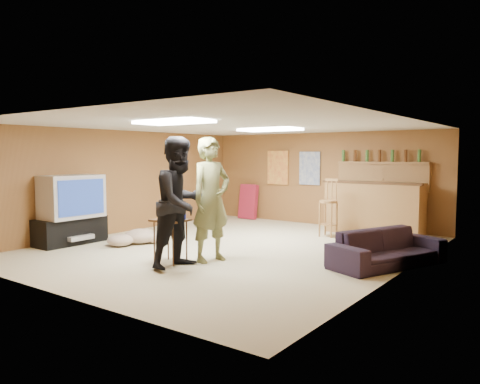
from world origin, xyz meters
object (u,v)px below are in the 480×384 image
Objects in this scene: tv_body at (72,197)px; person_black at (181,202)px; sofa at (387,248)px; tray_table at (170,241)px; bar_counter at (374,208)px; person_olive at (211,199)px.

tv_body is 0.57× the size of person_black.
tray_table reaches higher than sofa.
tray_table is (-1.59, -4.46, -0.21)m from bar_counter.
bar_counter reaches higher than tray_table.
sofa is (5.35, 1.77, -0.63)m from tv_body.
bar_counter is 4.74m from tray_table.
tray_table is (2.56, -0.01, -0.56)m from tv_body.
tv_body is 5.67m from sofa.
person_olive reaches higher than bar_counter.
person_olive is at bearing -106.32° from bar_counter.
tv_body reaches higher than tray_table.
bar_counter is 4.75m from person_black.
person_olive reaches higher than tv_body.
person_olive reaches higher than sofa.
tv_body is at bearing 110.77° from person_olive.
person_olive reaches higher than tray_table.
bar_counter reaches higher than sofa.
person_black is at bearing -105.52° from bar_counter.
tray_table is (-2.79, -1.78, 0.07)m from sofa.
person_black reaches higher than sofa.
person_black reaches higher than tv_body.
tray_table is at bearing 150.61° from person_olive.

